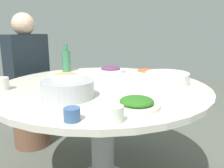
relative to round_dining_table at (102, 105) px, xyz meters
name	(u,v)px	position (x,y,z in m)	size (l,w,h in m)	color
round_dining_table	(102,105)	(0.00, 0.00, 0.00)	(1.35, 1.35, 0.73)	#99999E
rice_bowl	(68,89)	(0.31, -0.06, 0.18)	(0.28, 0.28, 0.10)	#B2B5BA
soup_bowl	(167,78)	(-0.19, 0.38, 0.17)	(0.29, 0.28, 0.07)	white
dish_shrimp	(65,77)	(-0.06, -0.31, 0.15)	(0.24, 0.24, 0.05)	white
dish_greens	(137,103)	(0.34, 0.32, 0.15)	(0.22, 0.22, 0.05)	silver
dish_eggplant	(111,70)	(-0.45, -0.11, 0.15)	(0.23, 0.23, 0.05)	silver
dish_stirfry	(147,72)	(-0.45, 0.19, 0.15)	(0.20, 0.20, 0.05)	#EAE7C9
green_bottle	(66,60)	(-0.34, -0.47, 0.23)	(0.07, 0.07, 0.23)	#387A51
tea_cup_near	(2,84)	(0.32, -0.50, 0.17)	(0.08, 0.08, 0.07)	silver
tea_cup_far	(72,114)	(0.58, 0.12, 0.16)	(0.07, 0.07, 0.05)	#3A5C8E
tea_cup_side	(114,114)	(0.53, 0.28, 0.17)	(0.08, 0.08, 0.07)	white
stool_for_diner_left	(32,122)	(-0.31, -0.86, -0.37)	(0.33, 0.33, 0.45)	brown
diner_left	(27,64)	(-0.31, -0.86, 0.17)	(0.42, 0.43, 0.76)	#2D333D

